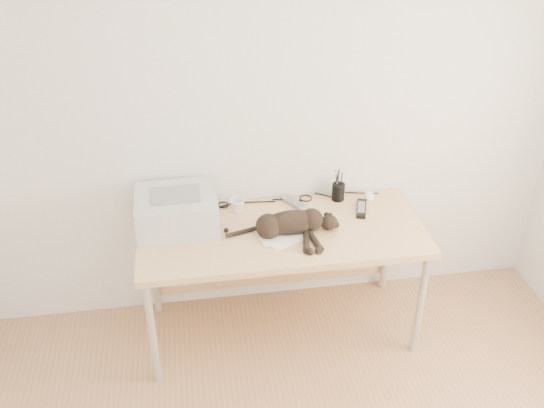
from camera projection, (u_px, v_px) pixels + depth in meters
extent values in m
plane|color=white|center=(272.00, 112.00, 3.39)|extent=(3.50, 0.00, 3.50)
cube|color=#D9B77F|center=(282.00, 233.00, 3.39)|extent=(1.60, 0.70, 0.04)
cylinder|color=silver|center=(152.00, 334.00, 3.23)|extent=(0.04, 0.04, 0.70)
cylinder|color=silver|center=(420.00, 305.00, 3.43)|extent=(0.04, 0.04, 0.70)
cylinder|color=silver|center=(153.00, 266.00, 3.74)|extent=(0.04, 0.04, 0.70)
cylinder|color=silver|center=(387.00, 244.00, 3.94)|extent=(0.04, 0.04, 0.70)
cube|color=#D9B77F|center=(273.00, 246.00, 3.84)|extent=(1.48, 0.02, 0.60)
cube|color=silver|center=(177.00, 211.00, 3.36)|extent=(0.45, 0.38, 0.20)
cube|color=black|center=(177.00, 209.00, 3.36)|extent=(0.38, 0.02, 0.12)
cube|color=gray|center=(175.00, 195.00, 3.31)|extent=(0.27, 0.19, 0.01)
cube|color=white|center=(287.00, 235.00, 3.33)|extent=(0.32, 0.28, 0.00)
cube|color=white|center=(281.00, 233.00, 3.35)|extent=(0.30, 0.24, 0.00)
ellipsoid|color=black|center=(292.00, 222.00, 3.32)|extent=(0.33, 0.14, 0.14)
sphere|color=black|center=(268.00, 226.00, 3.30)|extent=(0.14, 0.14, 0.14)
ellipsoid|color=black|center=(329.00, 222.00, 3.36)|extent=(0.10, 0.09, 0.09)
cone|color=black|center=(327.00, 213.00, 3.37)|extent=(0.03, 0.05, 0.04)
cone|color=black|center=(331.00, 214.00, 3.38)|extent=(0.03, 0.05, 0.05)
cylinder|color=black|center=(306.00, 241.00, 3.26)|extent=(0.04, 0.19, 0.03)
cylinder|color=black|center=(315.00, 240.00, 3.26)|extent=(0.04, 0.19, 0.03)
cylinder|color=black|center=(244.00, 231.00, 3.34)|extent=(0.21, 0.03, 0.02)
imported|color=white|center=(237.00, 205.00, 3.53)|extent=(0.12, 0.12, 0.08)
cylinder|color=black|center=(338.00, 192.00, 3.64)|extent=(0.08, 0.08, 0.11)
cylinder|color=#990C0C|center=(337.00, 182.00, 3.60)|extent=(0.01, 0.01, 0.14)
cylinder|color=navy|center=(340.00, 180.00, 3.61)|extent=(0.01, 0.01, 0.14)
cylinder|color=black|center=(339.00, 182.00, 3.59)|extent=(0.01, 0.01, 0.14)
cube|color=gray|center=(295.00, 204.00, 3.60)|extent=(0.15, 0.20, 0.02)
cube|color=black|center=(361.00, 209.00, 3.55)|extent=(0.11, 0.20, 0.02)
ellipsoid|color=white|center=(369.00, 194.00, 3.69)|extent=(0.09, 0.12, 0.03)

